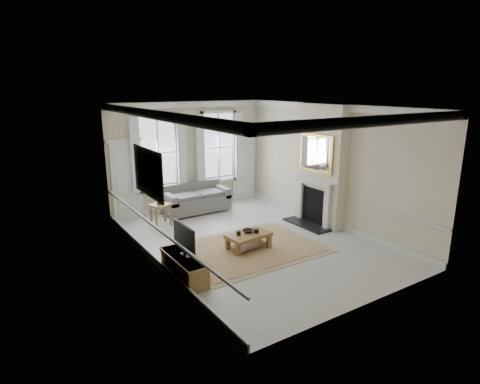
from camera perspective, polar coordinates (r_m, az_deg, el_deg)
floor at (r=10.30m, az=1.90°, el=-7.10°), size 7.20×7.20×0.00m
ceiling at (r=9.57m, az=2.07°, el=12.15°), size 7.20×7.20×0.00m
back_wall at (r=12.86m, az=-7.26°, el=5.11°), size 5.20×0.00×5.20m
left_wall at (r=8.62m, az=-12.36°, el=0.05°), size 0.00×7.20×7.20m
right_wall at (r=11.45m, az=12.74°, el=3.66°), size 0.00×7.20×7.20m
window_left at (r=12.37m, az=-11.59°, el=5.48°), size 1.26×0.20×2.20m
window_right at (r=13.26m, az=-3.09°, el=6.38°), size 1.26×0.20×2.20m
door_left at (r=12.20m, az=-15.79°, el=1.50°), size 0.90×0.08×2.30m
door_right at (r=13.92m, az=0.51°, el=3.67°), size 0.90×0.08×2.30m
painting at (r=8.82m, az=-12.94°, el=2.70°), size 0.05×1.66×1.06m
chimney_breast at (r=11.47m, az=11.41°, el=3.75°), size 0.35×1.70×3.38m
hearth at (r=11.62m, az=9.48°, el=-4.58°), size 0.55×1.50×0.05m
fireplace at (r=11.54m, az=10.36°, el=-1.07°), size 0.21×1.45×1.33m
mirror at (r=11.26m, az=10.71°, el=5.40°), size 0.06×1.26×1.06m
sofa at (r=12.69m, az=-6.35°, el=-1.15°), size 2.01×0.98×0.90m
side_table at (r=11.60m, az=-11.27°, el=-2.22°), size 0.66×0.66×0.61m
rug at (r=9.87m, az=1.20°, el=-8.04°), size 3.50×2.60×0.02m
coffee_table at (r=9.75m, az=1.21°, el=-6.38°), size 1.12×0.72×0.40m
ceramic_pot_a at (r=9.61m, az=-0.20°, el=-5.85°), size 0.11×0.11×0.11m
ceramic_pot_b at (r=9.78m, az=2.35°, el=-5.56°), size 0.13×0.13×0.09m
bowl at (r=9.82m, az=1.13°, el=-5.54°), size 0.34×0.34×0.06m
tv_stand at (r=8.43m, az=-7.92°, el=-10.60°), size 0.45×1.39×0.50m
tv at (r=8.18m, az=-7.94°, el=-6.49°), size 0.08×0.90×0.68m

